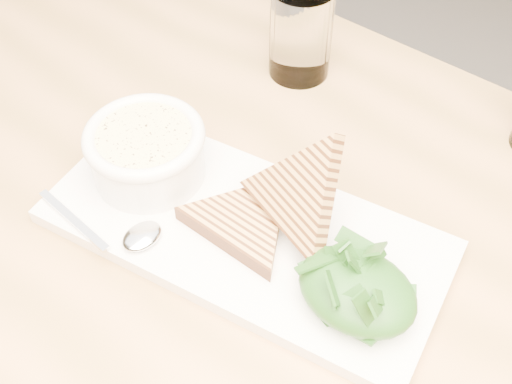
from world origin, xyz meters
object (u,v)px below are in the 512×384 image
Objects in this scene: platter at (244,231)px; glass_near at (301,32)px; soup_bowl at (148,157)px; table_top at (240,230)px.

glass_near is (-0.10, 0.25, 0.05)m from platter.
soup_bowl is 0.26m from glass_near.
glass_near reaches higher than table_top.
platter is at bearing -41.98° from table_top.
platter is 3.41× the size of glass_near.
soup_bowl reaches higher than platter.
platter is at bearing -67.60° from glass_near.
platter is 0.28m from glass_near.
soup_bowl reaches higher than table_top.
glass_near is at bearing 85.56° from soup_bowl.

